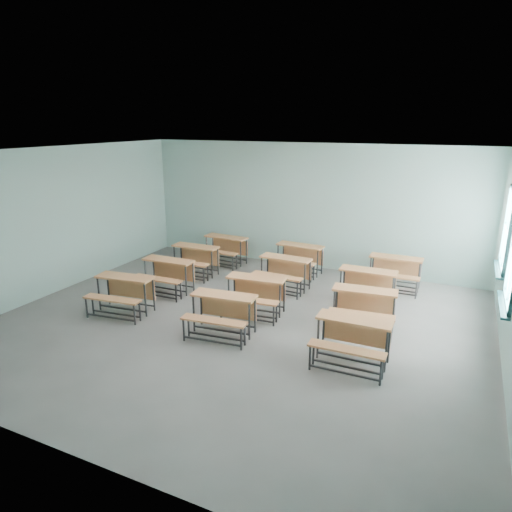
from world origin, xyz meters
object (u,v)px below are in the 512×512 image
(desk_unit_r0c1, at_px, (222,309))
(desk_unit_r2c0, at_px, (194,256))
(desk_unit_r1c0, at_px, (166,271))
(desk_unit_r1c1, at_px, (255,290))
(desk_unit_r2c1, at_px, (284,269))
(desk_unit_r2c2, at_px, (367,282))
(desk_unit_r3c0, at_px, (224,246))
(desk_unit_r3c2, at_px, (395,268))
(desk_unit_r1c2, at_px, (364,303))
(desk_unit_r0c0, at_px, (123,289))
(desk_unit_r3c1, at_px, (298,255))
(desk_unit_r0c2, at_px, (352,335))

(desk_unit_r0c1, height_order, desk_unit_r2c0, same)
(desk_unit_r1c0, bearing_deg, desk_unit_r2c0, 92.04)
(desk_unit_r1c1, distance_m, desk_unit_r2c1, 1.52)
(desk_unit_r2c2, xyz_separation_m, desk_unit_r3c0, (-4.07, 1.25, 0.00))
(desk_unit_r2c0, xyz_separation_m, desk_unit_r3c2, (4.68, 1.12, 0.00))
(desk_unit_r1c0, distance_m, desk_unit_r2c0, 1.26)
(desk_unit_r1c2, bearing_deg, desk_unit_r2c2, 93.41)
(desk_unit_r0c0, xyz_separation_m, desk_unit_r3c2, (4.71, 3.69, 0.00))
(desk_unit_r0c0, relative_size, desk_unit_r1c2, 1.01)
(desk_unit_r3c1, bearing_deg, desk_unit_r1c1, -84.95)
(desk_unit_r0c2, bearing_deg, desk_unit_r2c2, 96.24)
(desk_unit_r0c2, height_order, desk_unit_r2c0, same)
(desk_unit_r2c1, xyz_separation_m, desk_unit_r3c2, (2.29, 1.10, 0.00))
(desk_unit_r0c1, height_order, desk_unit_r3c2, same)
(desk_unit_r1c1, distance_m, desk_unit_r1c2, 2.13)
(desk_unit_r1c1, distance_m, desk_unit_r3c2, 3.49)
(desk_unit_r2c2, relative_size, desk_unit_r3c2, 1.00)
(desk_unit_r0c2, relative_size, desk_unit_r1c2, 0.95)
(desk_unit_r1c0, distance_m, desk_unit_r3c1, 3.32)
(desk_unit_r1c2, bearing_deg, desk_unit_r2c0, 158.42)
(desk_unit_r2c2, distance_m, desk_unit_r3c2, 1.27)
(desk_unit_r2c0, distance_m, desk_unit_r3c2, 4.81)
(desk_unit_r2c0, relative_size, desk_unit_r3c0, 0.98)
(desk_unit_r2c0, bearing_deg, desk_unit_r3c0, 77.51)
(desk_unit_r0c2, xyz_separation_m, desk_unit_r1c1, (-2.23, 1.14, 0.00))
(desk_unit_r0c0, bearing_deg, desk_unit_r1c2, 9.34)
(desk_unit_r1c1, relative_size, desk_unit_r2c0, 1.05)
(desk_unit_r0c0, distance_m, desk_unit_r3c2, 5.99)
(desk_unit_r2c1, bearing_deg, desk_unit_r3c2, 28.60)
(desk_unit_r0c0, bearing_deg, desk_unit_r2c0, 82.50)
(desk_unit_r0c2, xyz_separation_m, desk_unit_r2c1, (-2.22, 2.67, 0.00))
(desk_unit_r0c0, bearing_deg, desk_unit_r2c2, 22.98)
(desk_unit_r3c0, bearing_deg, desk_unit_r0c2, -37.64)
(desk_unit_r3c0, relative_size, desk_unit_r3c1, 0.99)
(desk_unit_r1c1, bearing_deg, desk_unit_r2c1, 83.47)
(desk_unit_r2c1, xyz_separation_m, desk_unit_r3c1, (-0.07, 1.17, 0.00))
(desk_unit_r3c0, distance_m, desk_unit_r3c2, 4.45)
(desk_unit_r3c2, bearing_deg, desk_unit_r0c2, -91.84)
(desk_unit_r3c2, bearing_deg, desk_unit_r1c0, -153.48)
(desk_unit_r2c2, bearing_deg, desk_unit_r3c2, 71.87)
(desk_unit_r0c2, bearing_deg, desk_unit_r0c0, 178.41)
(desk_unit_r0c1, distance_m, desk_unit_r2c1, 2.63)
(desk_unit_r1c2, distance_m, desk_unit_r3c0, 4.90)
(desk_unit_r2c2, bearing_deg, desk_unit_r1c1, -144.45)
(desk_unit_r1c2, distance_m, desk_unit_r2c0, 4.67)
(desk_unit_r0c0, distance_m, desk_unit_r2c1, 3.55)
(desk_unit_r2c2, xyz_separation_m, desk_unit_r3c1, (-1.98, 1.29, 0.00))
(desk_unit_r1c2, relative_size, desk_unit_r2c1, 1.03)
(desk_unit_r2c1, distance_m, desk_unit_r3c0, 2.44)
(desk_unit_r2c0, height_order, desk_unit_r2c1, same)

